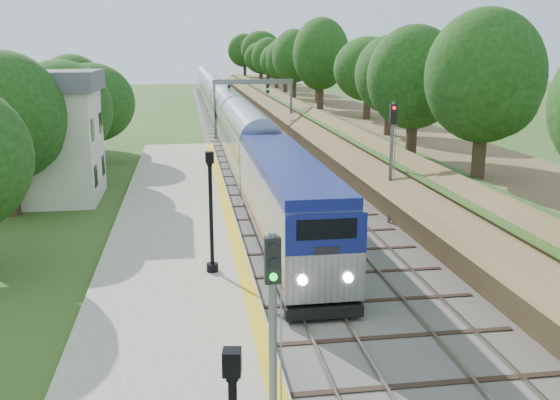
{
  "coord_description": "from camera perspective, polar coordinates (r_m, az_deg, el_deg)",
  "views": [
    {
      "loc": [
        -4.48,
        -9.97,
        9.32
      ],
      "look_at": [
        -0.5,
        16.42,
        2.8
      ],
      "focal_mm": 40.0,
      "sensor_mm": 36.0,
      "label": 1
    }
  ],
  "objects": [
    {
      "name": "trackbed",
      "position": [
        70.87,
        -3.28,
        6.2
      ],
      "size": [
        9.5,
        170.0,
        0.28
      ],
      "color": "#4C4944",
      "rests_on": "ground"
    },
    {
      "name": "platform",
      "position": [
        27.53,
        -9.64,
        -5.84
      ],
      "size": [
        6.4,
        68.0,
        0.38
      ],
      "primitive_type": "cube",
      "color": "gray",
      "rests_on": "ground"
    },
    {
      "name": "yellow_stripe",
      "position": [
        27.54,
        -3.69,
        -5.23
      ],
      "size": [
        0.55,
        68.0,
        0.01
      ],
      "primitive_type": "cube",
      "color": "gold",
      "rests_on": "platform"
    },
    {
      "name": "embankment",
      "position": [
        71.9,
        3.4,
        7.82
      ],
      "size": [
        10.64,
        170.0,
        11.7
      ],
      "color": "brown",
      "rests_on": "ground"
    },
    {
      "name": "station_building",
      "position": [
        41.42,
        -21.89,
        5.49
      ],
      "size": [
        8.6,
        6.6,
        8.0
      ],
      "color": "silver",
      "rests_on": "ground"
    },
    {
      "name": "signal_gantry",
      "position": [
        65.48,
        -2.5,
        9.77
      ],
      "size": [
        8.4,
        0.38,
        6.2
      ],
      "color": "slate",
      "rests_on": "ground"
    },
    {
      "name": "trees_behind_platform",
      "position": [
        31.72,
        -20.7,
        4.16
      ],
      "size": [
        7.82,
        53.32,
        7.21
      ],
      "color": "#332316",
      "rests_on": "ground"
    },
    {
      "name": "train",
      "position": [
        84.88,
        -5.59,
        8.8
      ],
      "size": [
        2.81,
        132.25,
        4.14
      ],
      "color": "black",
      "rests_on": "trackbed"
    },
    {
      "name": "lamppost_far",
      "position": [
        25.29,
        -6.31,
        -1.76
      ],
      "size": [
        0.49,
        0.49,
        4.98
      ],
      "color": "black",
      "rests_on": "platform"
    },
    {
      "name": "signal_platform",
      "position": [
        12.83,
        -0.66,
        -12.04
      ],
      "size": [
        0.32,
        0.25,
        5.47
      ],
      "color": "slate",
      "rests_on": "platform"
    },
    {
      "name": "signal_farside",
      "position": [
        33.49,
        10.16,
        4.51
      ],
      "size": [
        0.36,
        0.28,
        6.48
      ],
      "color": "slate",
      "rests_on": "ground"
    }
  ]
}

